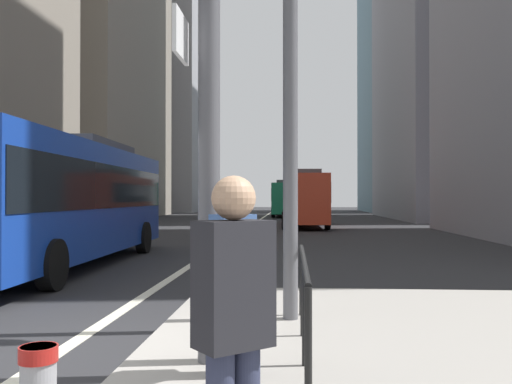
{
  "coord_description": "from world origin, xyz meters",
  "views": [
    {
      "loc": [
        2.68,
        -6.01,
        1.78
      ],
      "look_at": [
        -0.38,
        39.62,
        2.26
      ],
      "focal_mm": 38.77,
      "sensor_mm": 36.0,
      "label": 1
    }
  ],
  "objects_px": {
    "city_bus_red_distant": "(287,197)",
    "pedestrian_walking": "(233,272)",
    "car_receding_near": "(297,205)",
    "city_bus_red_receding": "(304,197)",
    "city_bus_blue_oncoming": "(64,196)",
    "car_oncoming_mid": "(225,205)",
    "pedestrian_far": "(233,324)"
  },
  "relations": [
    {
      "from": "city_bus_blue_oncoming",
      "to": "pedestrian_walking",
      "type": "relative_size",
      "value": 6.66
    },
    {
      "from": "city_bus_red_distant",
      "to": "pedestrian_walking",
      "type": "bearing_deg",
      "value": -90.0
    },
    {
      "from": "car_oncoming_mid",
      "to": "pedestrian_walking",
      "type": "distance_m",
      "value": 59.43
    },
    {
      "from": "city_bus_red_distant",
      "to": "pedestrian_walking",
      "type": "xyz_separation_m",
      "value": [
        0.0,
        -48.31,
        -0.74
      ]
    },
    {
      "from": "pedestrian_walking",
      "to": "car_receding_near",
      "type": "bearing_deg",
      "value": 88.99
    },
    {
      "from": "car_oncoming_mid",
      "to": "pedestrian_far",
      "type": "distance_m",
      "value": 61.65
    },
    {
      "from": "pedestrian_walking",
      "to": "car_oncoming_mid",
      "type": "bearing_deg",
      "value": 97.14
    },
    {
      "from": "city_bus_red_distant",
      "to": "car_oncoming_mid",
      "type": "distance_m",
      "value": 12.99
    },
    {
      "from": "city_bus_blue_oncoming",
      "to": "pedestrian_far",
      "type": "relative_size",
      "value": 6.51
    },
    {
      "from": "pedestrian_walking",
      "to": "pedestrian_far",
      "type": "distance_m",
      "value": 2.22
    },
    {
      "from": "car_receding_near",
      "to": "car_oncoming_mid",
      "type": "bearing_deg",
      "value": -175.12
    },
    {
      "from": "car_oncoming_mid",
      "to": "pedestrian_far",
      "type": "relative_size",
      "value": 2.35
    },
    {
      "from": "city_bus_red_distant",
      "to": "pedestrian_far",
      "type": "relative_size",
      "value": 6.7
    },
    {
      "from": "city_bus_red_receding",
      "to": "car_receding_near",
      "type": "relative_size",
      "value": 2.43
    },
    {
      "from": "city_bus_red_distant",
      "to": "car_receding_near",
      "type": "distance_m",
      "value": 11.46
    },
    {
      "from": "city_bus_red_distant",
      "to": "car_receding_near",
      "type": "relative_size",
      "value": 2.68
    },
    {
      "from": "city_bus_blue_oncoming",
      "to": "car_receding_near",
      "type": "height_order",
      "value": "city_bus_blue_oncoming"
    },
    {
      "from": "car_receding_near",
      "to": "city_bus_red_receding",
      "type": "bearing_deg",
      "value": -89.65
    },
    {
      "from": "city_bus_blue_oncoming",
      "to": "city_bus_red_receding",
      "type": "relative_size",
      "value": 1.07
    },
    {
      "from": "city_bus_red_receding",
      "to": "car_oncoming_mid",
      "type": "bearing_deg",
      "value": 106.15
    },
    {
      "from": "city_bus_red_distant",
      "to": "city_bus_red_receding",
      "type": "bearing_deg",
      "value": -86.29
    },
    {
      "from": "city_bus_red_distant",
      "to": "car_oncoming_mid",
      "type": "bearing_deg",
      "value": 124.7
    },
    {
      "from": "car_oncoming_mid",
      "to": "city_bus_red_distant",
      "type": "bearing_deg",
      "value": -55.3
    },
    {
      "from": "city_bus_blue_oncoming",
      "to": "car_oncoming_mid",
      "type": "relative_size",
      "value": 2.77
    },
    {
      "from": "city_bus_blue_oncoming",
      "to": "pedestrian_far",
      "type": "bearing_deg",
      "value": -63.07
    },
    {
      "from": "car_receding_near",
      "to": "city_bus_blue_oncoming",
      "type": "bearing_deg",
      "value": -97.16
    },
    {
      "from": "city_bus_red_receding",
      "to": "pedestrian_far",
      "type": "bearing_deg",
      "value": -91.8
    },
    {
      "from": "city_bus_blue_oncoming",
      "to": "car_oncoming_mid",
      "type": "xyz_separation_m",
      "value": [
        -2.03,
        50.16,
        -0.85
      ]
    },
    {
      "from": "car_receding_near",
      "to": "pedestrian_walking",
      "type": "xyz_separation_m",
      "value": [
        -1.05,
        -59.69,
        0.11
      ]
    },
    {
      "from": "city_bus_blue_oncoming",
      "to": "city_bus_red_distant",
      "type": "xyz_separation_m",
      "value": [
        5.34,
        39.51,
        0.0
      ]
    },
    {
      "from": "city_bus_red_receding",
      "to": "pedestrian_far",
      "type": "relative_size",
      "value": 6.08
    },
    {
      "from": "city_bus_red_receding",
      "to": "car_oncoming_mid",
      "type": "relative_size",
      "value": 2.58
    }
  ]
}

